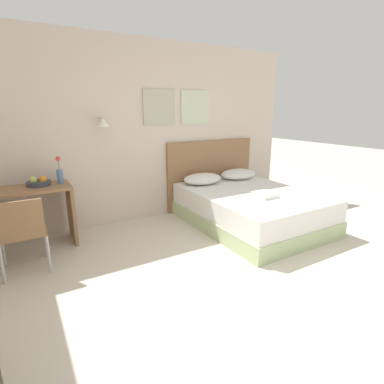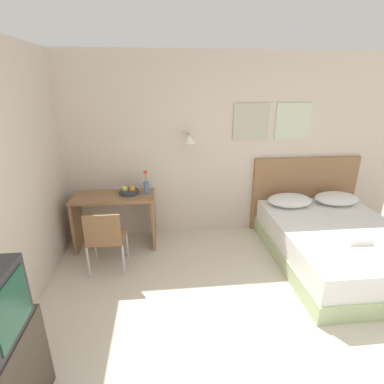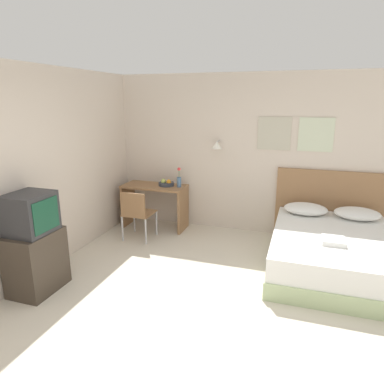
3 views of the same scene
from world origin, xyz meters
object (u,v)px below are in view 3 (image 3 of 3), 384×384
television (30,213)px  fruit_bowl (166,183)px  pillow_right (357,214)px  pillow_left (306,209)px  desk (155,199)px  headboard (330,206)px  folded_towel_near_foot (334,241)px  flower_vase (179,180)px  desk_chair (136,211)px  tv_stand (36,261)px  bed (332,252)px

television → fruit_bowl: bearing=74.6°
pillow_right → pillow_left: bearing=180.0°
desk → television: bearing=-101.0°
headboard → desk: headboard is taller
pillow_right → folded_towel_near_foot: size_ratio=2.32×
fruit_bowl → flower_vase: 0.26m
pillow_right → fruit_bowl: (-3.06, 0.04, 0.22)m
desk_chair → tv_stand: desk_chair is taller
headboard → desk_chair: (-2.94, -0.95, -0.09)m
pillow_right → television: size_ratio=1.33×
pillow_right → desk: bearing=-180.0°
folded_towel_near_foot → desk: size_ratio=0.25×
television → tv_stand: bearing=-180.0°
desk_chair → tv_stand: 1.80m
pillow_right → desk: size_ratio=0.58×
headboard → fruit_bowl: bearing=-174.3°
bed → fruit_bowl: size_ratio=7.62×
desk_chair → fruit_bowl: size_ratio=3.03×
folded_towel_near_foot → desk_chair: (-2.91, 0.42, -0.05)m
pillow_left → fruit_bowl: 2.34m
desk_chair → television: television is taller
pillow_left → tv_stand: (-3.01, -2.38, -0.23)m
folded_towel_near_foot → desk_chair: bearing=171.8°
bed → pillow_left: bearing=115.7°
folded_towel_near_foot → fruit_bowl: fruit_bowl is taller
headboard → fruit_bowl: 2.72m
desk → television: size_ratio=2.27×
fruit_bowl → folded_towel_near_foot: bearing=-22.5°
fruit_bowl → tv_stand: (-0.67, -2.43, -0.44)m
fruit_bowl → pillow_right: bearing=-0.8°
desk_chair → television: size_ratio=1.69×
headboard → tv_stand: (-3.37, -2.69, -0.21)m
folded_towel_near_foot → television: (-3.34, -1.32, 0.43)m
desk → flower_vase: bearing=3.1°
bed → pillow_right: size_ratio=3.20×
pillow_right → television: (-3.73, -2.38, 0.38)m
desk → tv_stand: 2.43m
desk_chair → tv_stand: (-0.43, -1.74, -0.12)m
desk → pillow_left: bearing=0.0°
bed → folded_towel_near_foot: folded_towel_near_foot is taller
pillow_left → pillow_right: 0.73m
pillow_left → flower_vase: flower_vase is taller
headboard → tv_stand: size_ratio=2.28×
pillow_right → desk_chair: 3.37m
flower_vase → television: television is taller
desk → fruit_bowl: (0.21, 0.04, 0.28)m
pillow_left → bed: bearing=-64.3°
headboard → pillow_right: headboard is taller
tv_stand → television: size_ratio=1.51×
pillow_left → desk_chair: desk_chair is taller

